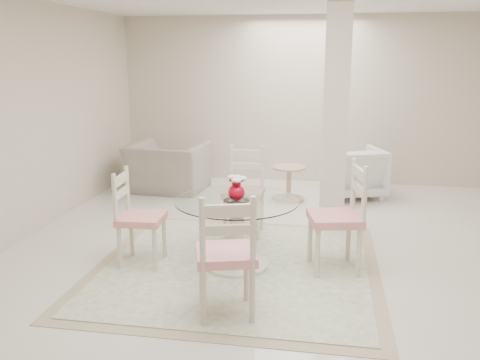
% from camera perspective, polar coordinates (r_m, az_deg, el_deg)
% --- Properties ---
extents(ground, '(7.00, 7.00, 0.00)m').
position_cam_1_polar(ground, '(5.34, 4.72, -8.94)').
color(ground, silver).
rests_on(ground, ground).
extents(room_shell, '(6.02, 7.02, 2.71)m').
position_cam_1_polar(room_shell, '(4.93, 5.15, 11.37)').
color(room_shell, beige).
rests_on(room_shell, ground).
extents(column, '(0.30, 0.30, 2.70)m').
position_cam_1_polar(column, '(6.25, 10.66, 7.04)').
color(column, beige).
rests_on(column, ground).
extents(area_rug, '(2.80, 2.80, 0.02)m').
position_cam_1_polar(area_rug, '(5.16, -0.38, -9.66)').
color(area_rug, tan).
rests_on(area_rug, ground).
extents(dining_table, '(1.21, 1.21, 0.70)m').
position_cam_1_polar(dining_table, '(5.03, -0.39, -6.03)').
color(dining_table, beige).
rests_on(dining_table, ground).
extents(red_vase, '(0.19, 0.18, 0.25)m').
position_cam_1_polar(red_vase, '(4.89, -0.39, -0.90)').
color(red_vase, '#A9051A').
rests_on(red_vase, dining_table).
extents(dining_chair_east, '(0.57, 0.57, 1.20)m').
position_cam_1_polar(dining_chair_east, '(4.97, 11.52, -3.21)').
color(dining_chair_east, beige).
rests_on(dining_chair_east, ground).
extents(dining_chair_north, '(0.46, 0.46, 1.14)m').
position_cam_1_polar(dining_chair_north, '(5.93, 0.56, -0.44)').
color(dining_chair_north, beige).
rests_on(dining_chair_north, ground).
extents(dining_chair_west, '(0.45, 0.45, 1.07)m').
position_cam_1_polar(dining_chair_west, '(5.15, -11.78, -3.36)').
color(dining_chair_west, beige).
rests_on(dining_chair_west, ground).
extents(dining_chair_south, '(0.57, 0.57, 1.16)m').
position_cam_1_polar(dining_chair_south, '(3.98, -1.53, -7.55)').
color(dining_chair_south, beige).
rests_on(dining_chair_south, ground).
extents(recliner_taupe, '(1.22, 1.09, 0.75)m').
position_cam_1_polar(recliner_taupe, '(7.97, -8.06, 1.43)').
color(recliner_taupe, gray).
rests_on(recliner_taupe, ground).
extents(armchair_white, '(1.02, 1.04, 0.75)m').
position_cam_1_polar(armchair_white, '(7.75, 12.63, 0.87)').
color(armchair_white, white).
rests_on(armchair_white, ground).
extents(side_table, '(0.48, 0.48, 0.50)m').
position_cam_1_polar(side_table, '(7.42, 5.48, -0.54)').
color(side_table, tan).
rests_on(side_table, ground).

